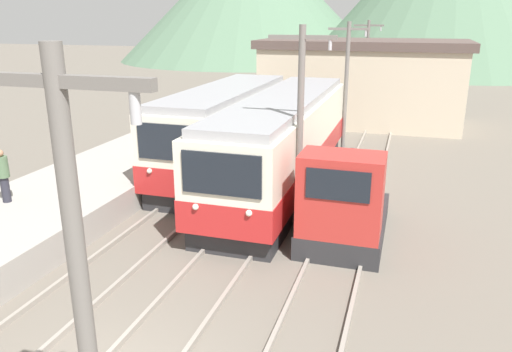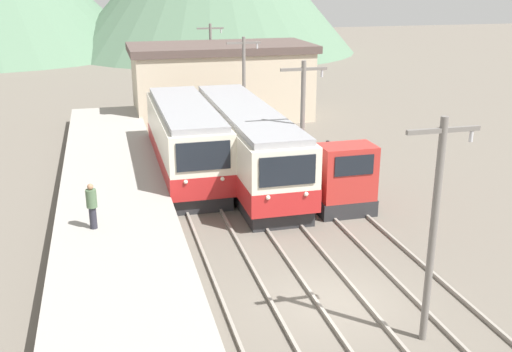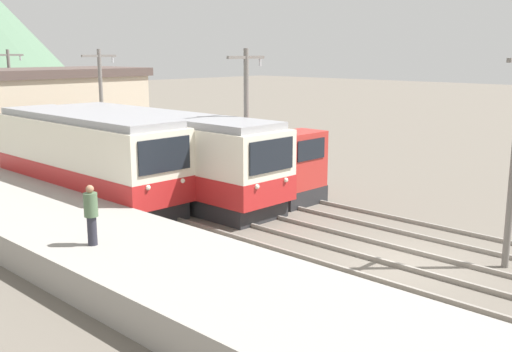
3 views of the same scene
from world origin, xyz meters
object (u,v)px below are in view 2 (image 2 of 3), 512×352
commuter_train_center (246,147)px  commuter_train_left (186,144)px  catenary_mast_mid (303,128)px  shunting_locomotive (334,177)px  catenary_mast_distant (211,62)px  catenary_mast_far (244,86)px  catenary_mast_near (434,223)px  person_on_platform (92,204)px

commuter_train_center → commuter_train_left: bearing=159.7°
commuter_train_left → catenary_mast_mid: (4.31, -5.03, 1.74)m
shunting_locomotive → catenary_mast_distant: size_ratio=0.72×
shunting_locomotive → catenary_mast_far: bearing=97.9°
commuter_train_center → catenary_mast_near: bearing=-84.1°
commuter_train_center → shunting_locomotive: (3.00, -4.14, -0.48)m
catenary_mast_near → catenary_mast_distant: size_ratio=1.00×
commuter_train_left → catenary_mast_far: 7.29m
catenary_mast_far → catenary_mast_distant: bearing=90.0°
commuter_train_left → catenary_mast_near: size_ratio=1.68×
commuter_train_left → catenary_mast_far: catenary_mast_far is taller
catenary_mast_near → catenary_mast_mid: (0.00, 10.65, 0.00)m
shunting_locomotive → person_on_platform: size_ratio=2.69×
catenary_mast_mid → shunting_locomotive: bearing=-5.4°
catenary_mast_far → commuter_train_left: bearing=-127.5°
shunting_locomotive → catenary_mast_distant: 21.62m
commuter_train_left → catenary_mast_far: size_ratio=1.68×
commuter_train_center → person_on_platform: 9.89m
catenary_mast_near → catenary_mast_mid: size_ratio=1.00×
commuter_train_left → catenary_mast_mid: bearing=-49.4°
person_on_platform → commuter_train_left: bearing=60.0°
catenary_mast_mid → catenary_mast_distant: bearing=90.0°
commuter_train_left → catenary_mast_distant: bearing=75.2°
catenary_mast_near → shunting_locomotive: bearing=81.9°
commuter_train_left → person_on_platform: size_ratio=6.25×
shunting_locomotive → person_on_platform: 10.61m
catenary_mast_mid → catenary_mast_far: same height
catenary_mast_near → catenary_mast_far: 21.30m
commuter_train_left → person_on_platform: 8.93m
commuter_train_left → catenary_mast_near: bearing=-74.6°
commuter_train_center → shunting_locomotive: 5.13m
catenary_mast_far → person_on_platform: size_ratio=3.73×
catenary_mast_distant → person_on_platform: catenary_mast_distant is taller
catenary_mast_near → catenary_mast_distant: (0.00, 31.96, 0.00)m
commuter_train_center → catenary_mast_distant: bearing=85.0°
catenary_mast_near → person_on_platform: catenary_mast_near is taller
catenary_mast_distant → person_on_platform: bearing=-110.1°
catenary_mast_near → person_on_platform: size_ratio=3.73×
shunting_locomotive → catenary_mast_far: (-1.49, 10.79, 2.26)m
catenary_mast_mid → person_on_platform: (-8.78, -2.70, -1.59)m
person_on_platform → catenary_mast_near: bearing=-42.2°
catenary_mast_far → person_on_platform: (-8.78, -13.35, -1.59)m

